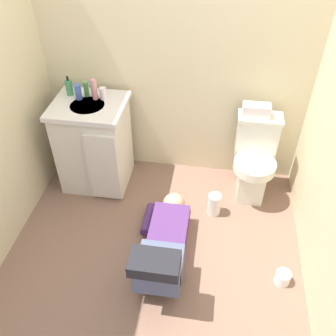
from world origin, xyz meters
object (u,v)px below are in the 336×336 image
at_px(vanity_cabinet, 94,144).
at_px(soap_dispenser, 69,87).
at_px(toilet_paper_roll, 283,277).
at_px(bottle_pink, 94,89).
at_px(bottle_white, 103,93).
at_px(bottle_green, 86,89).
at_px(faucet, 92,90).
at_px(bottle_blue, 78,92).
at_px(person_plumber, 164,246).
at_px(paper_towel_roll, 214,204).
at_px(tissue_box, 256,110).
at_px(toilet, 254,160).

relative_size(vanity_cabinet, soap_dispenser, 4.94).
bearing_deg(toilet_paper_roll, bottle_pink, 148.84).
relative_size(bottle_pink, toilet_paper_roll, 1.58).
height_order(bottle_pink, bottle_white, bottle_pink).
bearing_deg(bottle_green, faucet, 26.05).
bearing_deg(toilet_paper_roll, soap_dispenser, 151.31).
xyz_separation_m(bottle_blue, bottle_white, (0.20, 0.03, -0.01)).
bearing_deg(faucet, toilet_paper_roll, -31.95).
bearing_deg(person_plumber, bottle_blue, 133.62).
distance_m(vanity_cabinet, bottle_green, 0.48).
bearing_deg(person_plumber, faucet, 127.94).
height_order(faucet, bottle_blue, bottle_blue).
distance_m(bottle_green, bottle_pink, 0.09).
relative_size(faucet, paper_towel_roll, 0.49).
height_order(tissue_box, bottle_white, bottle_white).
bearing_deg(person_plumber, paper_towel_roll, 58.20).
height_order(toilet, person_plumber, toilet).
bearing_deg(bottle_green, bottle_white, -9.08).
relative_size(toilet, person_plumber, 0.70).
relative_size(bottle_green, toilet_paper_roll, 1.16).
distance_m(vanity_cabinet, bottle_blue, 0.48).
distance_m(tissue_box, bottle_pink, 1.32).
height_order(bottle_pink, paper_towel_roll, bottle_pink).
height_order(vanity_cabinet, bottle_white, bottle_white).
distance_m(bottle_blue, toilet_paper_roll, 2.13).
distance_m(bottle_green, bottle_white, 0.15).
xyz_separation_m(vanity_cabinet, bottle_pink, (0.04, 0.09, 0.49)).
bearing_deg(paper_towel_roll, soap_dispenser, 163.17).
xyz_separation_m(faucet, tissue_box, (1.35, 0.00, -0.07)).
bearing_deg(vanity_cabinet, paper_towel_roll, -13.53).
xyz_separation_m(toilet, bottle_blue, (-1.49, 0.01, 0.52)).
distance_m(vanity_cabinet, tissue_box, 1.41).
xyz_separation_m(bottle_pink, bottle_white, (0.07, 0.01, -0.04)).
xyz_separation_m(vanity_cabinet, bottle_green, (-0.05, 0.12, 0.47)).
bearing_deg(bottle_pink, person_plumber, -51.92).
height_order(vanity_cabinet, tissue_box, tissue_box).
height_order(bottle_blue, bottle_pink, bottle_pink).
height_order(tissue_box, toilet_paper_roll, tissue_box).
xyz_separation_m(toilet, tissue_box, (-0.04, 0.09, 0.43)).
height_order(bottle_green, toilet_paper_roll, bottle_green).
distance_m(vanity_cabinet, toilet_paper_roll, 1.87).
height_order(bottle_white, paper_towel_roll, bottle_white).
xyz_separation_m(toilet, vanity_cabinet, (-1.39, -0.06, 0.05)).
bearing_deg(bottle_green, soap_dispenser, 179.55).
bearing_deg(soap_dispenser, bottle_blue, -30.44).
relative_size(toilet, soap_dispenser, 4.52).
bearing_deg(toilet, vanity_cabinet, -177.65).
bearing_deg(tissue_box, bottle_blue, -176.91).
xyz_separation_m(faucet, soap_dispenser, (-0.19, -0.02, 0.02)).
xyz_separation_m(bottle_blue, toilet_paper_roll, (1.72, -0.94, -0.83)).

